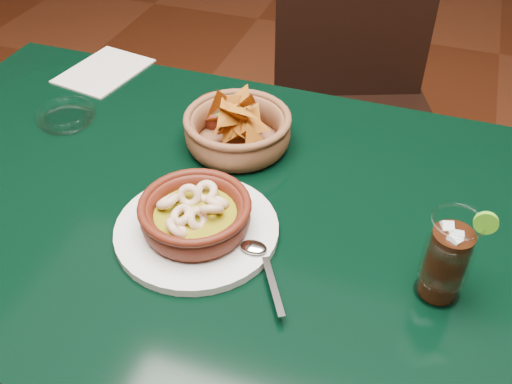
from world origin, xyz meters
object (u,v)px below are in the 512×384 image
(cola_drink, at_px, (447,259))
(dining_table, at_px, (187,235))
(dining_chair, at_px, (355,107))
(shrimp_plate, at_px, (196,218))
(chip_basket, at_px, (238,129))

(cola_drink, bearing_deg, dining_table, 170.00)
(dining_table, bearing_deg, dining_chair, 75.96)
(dining_chair, bearing_deg, shrimp_plate, -98.33)
(cola_drink, bearing_deg, shrimp_plate, -179.60)
(shrimp_plate, height_order, chip_basket, chip_basket)
(chip_basket, distance_m, cola_drink, 0.46)
(dining_chair, bearing_deg, chip_basket, -104.09)
(dining_table, distance_m, dining_chair, 0.74)
(dining_chair, distance_m, shrimp_plate, 0.83)
(chip_basket, bearing_deg, dining_chair, 75.91)
(dining_table, xyz_separation_m, dining_chair, (0.18, 0.71, -0.11))
(dining_table, xyz_separation_m, cola_drink, (0.43, -0.08, 0.17))
(shrimp_plate, relative_size, chip_basket, 1.35)
(dining_chair, distance_m, cola_drink, 0.87)
(dining_table, xyz_separation_m, shrimp_plate, (0.06, -0.08, 0.13))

